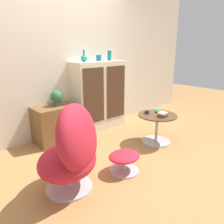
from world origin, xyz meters
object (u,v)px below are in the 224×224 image
(potted_plant, at_px, (56,97))
(bowl, at_px, (159,111))
(vase_inner_left, at_px, (99,58))
(book_stack, at_px, (163,115))
(tv_console, at_px, (55,124))
(coffee_table, at_px, (157,126))
(vase_leftmost, at_px, (84,58))
(teacup, at_px, (147,112))
(vase_inner_right, at_px, (109,55))
(sideboard, at_px, (99,96))
(egg_chair, at_px, (73,150))
(ottoman, at_px, (124,159))

(potted_plant, relative_size, bowl, 1.96)
(vase_inner_left, height_order, book_stack, vase_inner_left)
(book_stack, bearing_deg, tv_console, 133.71)
(tv_console, relative_size, coffee_table, 1.05)
(vase_leftmost, distance_m, teacup, 1.35)
(vase_inner_right, bearing_deg, sideboard, -179.14)
(potted_plant, bearing_deg, egg_chair, -111.83)
(sideboard, height_order, egg_chair, sideboard)
(vase_inner_right, xyz_separation_m, bowl, (0.13, -1.05, -0.83))
(sideboard, relative_size, vase_inner_right, 6.97)
(ottoman, xyz_separation_m, bowl, (1.10, 0.34, 0.31))
(coffee_table, distance_m, vase_inner_left, 1.52)
(vase_inner_right, xyz_separation_m, book_stack, (-0.02, -1.23, -0.82))
(egg_chair, distance_m, teacup, 1.57)
(bowl, bearing_deg, potted_plant, 140.53)
(tv_console, height_order, egg_chair, egg_chair)
(sideboard, distance_m, tv_console, 0.96)
(egg_chair, xyz_separation_m, vase_leftmost, (1.06, 1.28, 0.83))
(vase_leftmost, height_order, vase_inner_left, vase_leftmost)
(ottoman, relative_size, bowl, 3.33)
(coffee_table, bearing_deg, vase_inner_left, 102.83)
(ottoman, distance_m, potted_plant, 1.46)
(tv_console, relative_size, book_stack, 4.46)
(vase_inner_right, distance_m, potted_plant, 1.26)
(ottoman, xyz_separation_m, teacup, (0.90, 0.42, 0.31))
(sideboard, distance_m, bowl, 1.12)
(tv_console, relative_size, ottoman, 1.56)
(tv_console, height_order, ottoman, tv_console)
(ottoman, distance_m, teacup, 1.04)
(teacup, distance_m, book_stack, 0.27)
(teacup, relative_size, bowl, 0.89)
(egg_chair, bearing_deg, coffee_table, 5.84)
(vase_leftmost, xyz_separation_m, vase_inner_right, (0.55, 0.00, 0.03))
(vase_inner_right, xyz_separation_m, potted_plant, (-1.11, -0.03, -0.59))
(potted_plant, bearing_deg, coffee_table, -44.08)
(ottoman, bearing_deg, bowl, 17.01)
(sideboard, bearing_deg, teacup, -78.80)
(vase_inner_right, bearing_deg, book_stack, -90.80)
(tv_console, relative_size, vase_leftmost, 3.25)
(vase_leftmost, height_order, vase_inner_right, vase_leftmost)
(coffee_table, relative_size, vase_inner_left, 5.79)
(ottoman, distance_m, book_stack, 1.02)
(tv_console, relative_size, bowl, 5.19)
(tv_console, distance_m, coffee_table, 1.59)
(vase_leftmost, relative_size, vase_inner_right, 1.10)
(sideboard, xyz_separation_m, potted_plant, (-0.85, -0.03, 0.10))
(potted_plant, relative_size, book_stack, 1.68)
(ottoman, distance_m, coffee_table, 1.02)
(vase_leftmost, height_order, book_stack, vase_leftmost)
(vase_inner_left, distance_m, potted_plant, 1.03)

